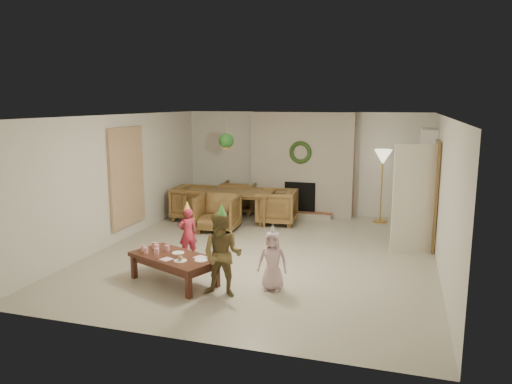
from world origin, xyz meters
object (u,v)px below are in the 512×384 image
at_px(dining_table, 229,206).
at_px(child_plaid, 222,255).
at_px(child_red, 188,233).
at_px(coffee_table_top, 174,258).
at_px(dining_chair_far, 239,197).
at_px(dining_chair_right, 277,207).
at_px(child_pink, 273,261).
at_px(dining_chair_near, 218,213).
at_px(dining_chair_left, 193,203).

bearing_deg(dining_table, child_plaid, -75.26).
bearing_deg(dining_table, child_red, -89.04).
relative_size(dining_table, coffee_table_top, 1.46).
distance_m(dining_chair_far, coffee_table_top, 4.85).
bearing_deg(dining_chair_right, coffee_table_top, -12.37).
bearing_deg(coffee_table_top, child_pink, 28.82).
relative_size(child_red, child_pink, 1.03).
distance_m(dining_chair_far, dining_chair_right, 1.43).
xyz_separation_m(child_plaid, child_pink, (0.62, 0.43, -0.17)).
height_order(dining_chair_near, dining_chair_far, same).
height_order(dining_chair_right, child_pink, child_pink).
distance_m(coffee_table_top, child_red, 1.16).
bearing_deg(child_plaid, child_red, 127.92).
relative_size(child_plaid, child_pink, 1.37).
height_order(dining_table, dining_chair_far, dining_chair_far).
height_order(dining_table, dining_chair_left, dining_chair_left).
height_order(dining_chair_right, child_plaid, child_plaid).
relative_size(dining_table, child_pink, 2.29).
distance_m(dining_chair_far, child_plaid, 5.30).
bearing_deg(child_plaid, dining_table, 106.40).
bearing_deg(child_plaid, dining_chair_right, 91.77).
bearing_deg(dining_chair_right, dining_table, -90.00).
bearing_deg(child_pink, dining_chair_right, 98.66).
xyz_separation_m(dining_chair_near, child_red, (0.18, -1.91, 0.06)).
relative_size(dining_table, dining_chair_right, 2.34).
distance_m(dining_chair_near, dining_chair_far, 1.79).
xyz_separation_m(dining_chair_far, dining_chair_left, (-0.83, -0.95, 0.00)).
relative_size(dining_table, dining_chair_far, 2.34).
xyz_separation_m(dining_chair_near, child_pink, (1.98, -2.87, 0.05)).
bearing_deg(dining_table, dining_chair_left, 180.00).
relative_size(dining_chair_near, child_red, 0.95).
bearing_deg(child_red, coffee_table_top, 61.57).
distance_m(dining_chair_near, child_plaid, 3.58).
bearing_deg(dining_table, dining_chair_near, -90.00).
xyz_separation_m(dining_chair_far, child_plaid, (1.48, -5.09, 0.21)).
height_order(dining_chair_near, dining_chair_left, same).
bearing_deg(dining_chair_left, child_plaid, -154.73).
relative_size(dining_chair_far, coffee_table_top, 0.62).
bearing_deg(dining_chair_left, dining_chair_near, -135.00).
relative_size(dining_chair_far, child_pink, 0.98).
height_order(dining_chair_far, child_plaid, child_plaid).
height_order(dining_chair_left, child_plaid, child_plaid).
height_order(coffee_table_top, child_plaid, child_plaid).
bearing_deg(dining_chair_left, dining_chair_far, -45.00).
height_order(dining_chair_right, child_red, child_red).
bearing_deg(dining_table, child_pink, -65.48).
relative_size(dining_chair_far, child_plaid, 0.71).
xyz_separation_m(dining_chair_right, child_pink, (0.93, -3.84, 0.05)).
relative_size(dining_chair_near, child_pink, 0.98).
xyz_separation_m(dining_table, dining_chair_right, (1.12, 0.08, 0.04)).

